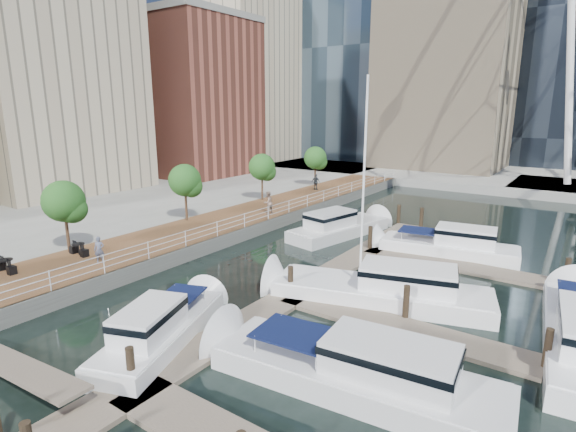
% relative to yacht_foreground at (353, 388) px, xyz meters
% --- Properties ---
extents(ground, '(520.00, 520.00, 0.00)m').
position_rel_yacht_foreground_xyz_m(ground, '(-9.38, -2.79, 0.00)').
color(ground, black).
rests_on(ground, ground).
extents(boardwalk, '(6.00, 60.00, 1.00)m').
position_rel_yacht_foreground_xyz_m(boardwalk, '(-18.38, 12.21, 0.50)').
color(boardwalk, brown).
rests_on(boardwalk, ground).
extents(seawall, '(0.25, 60.00, 1.00)m').
position_rel_yacht_foreground_xyz_m(seawall, '(-15.38, 12.21, 0.50)').
color(seawall, '#595954').
rests_on(seawall, ground).
extents(land_inland, '(48.00, 90.00, 1.00)m').
position_rel_yacht_foreground_xyz_m(land_inland, '(-45.38, 12.21, 0.50)').
color(land_inland, gray).
rests_on(land_inland, ground).
extents(land_far, '(200.00, 114.00, 1.00)m').
position_rel_yacht_foreground_xyz_m(land_far, '(-9.38, 99.21, 0.50)').
color(land_far, gray).
rests_on(land_far, ground).
extents(railing, '(0.10, 60.00, 1.05)m').
position_rel_yacht_foreground_xyz_m(railing, '(-15.48, 12.21, 1.52)').
color(railing, white).
rests_on(railing, boardwalk).
extents(floating_docks, '(16.00, 34.00, 2.60)m').
position_rel_yacht_foreground_xyz_m(floating_docks, '(-1.41, 7.19, 0.49)').
color(floating_docks, '#6D6051').
rests_on(floating_docks, ground).
extents(midrise_condos, '(19.00, 67.00, 28.00)m').
position_rel_yacht_foreground_xyz_m(midrise_condos, '(-42.94, 24.03, 13.42)').
color(midrise_condos, '#BCAD8E').
rests_on(midrise_condos, ground).
extents(street_trees, '(2.60, 42.60, 4.60)m').
position_rel_yacht_foreground_xyz_m(street_trees, '(-20.78, 11.21, 4.29)').
color(street_trees, '#3F2B1C').
rests_on(street_trees, ground).
extents(yacht_foreground, '(11.98, 4.28, 2.15)m').
position_rel_yacht_foreground_xyz_m(yacht_foreground, '(0.00, 0.00, 0.00)').
color(yacht_foreground, silver).
rests_on(yacht_foreground, ground).
extents(pedestrian_near, '(0.68, 0.68, 1.59)m').
position_rel_yacht_foreground_xyz_m(pedestrian_near, '(-17.32, 1.14, 1.79)').
color(pedestrian_near, '#4E5368').
rests_on(pedestrian_near, boardwalk).
extents(pedestrian_mid, '(0.84, 1.03, 1.97)m').
position_rel_yacht_foreground_xyz_m(pedestrian_mid, '(-16.71, 16.82, 1.98)').
color(pedestrian_mid, gray).
rests_on(pedestrian_mid, boardwalk).
extents(pedestrian_far, '(1.04, 0.45, 1.77)m').
position_rel_yacht_foreground_xyz_m(pedestrian_far, '(-19.35, 29.08, 1.89)').
color(pedestrian_far, '#2F353B').
rests_on(pedestrian_far, boardwalk).
extents(moored_yachts, '(21.62, 33.19, 11.50)m').
position_rel_yacht_foreground_xyz_m(moored_yachts, '(-1.97, 7.69, 0.00)').
color(moored_yachts, white).
rests_on(moored_yachts, ground).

